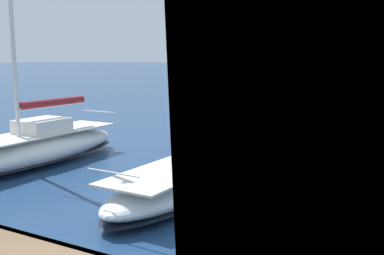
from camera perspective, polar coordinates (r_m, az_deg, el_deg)
sailboat_navy at (r=14.92m, az=1.15°, el=-5.54°), size 2.68×9.57×10.55m
sailboat_maroon at (r=19.38m, az=-19.45°, el=-2.37°), size 2.70×9.12×11.91m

